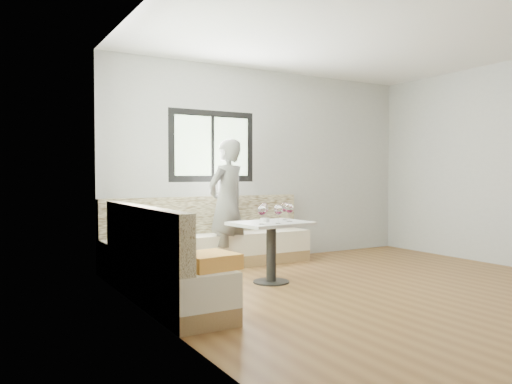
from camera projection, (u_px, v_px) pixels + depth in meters
room at (379, 160)px, 5.32m from camera, size 5.01×5.01×2.81m
banquette at (192, 252)px, 5.92m from camera, size 2.90×2.80×0.95m
table at (271, 237)px, 5.76m from camera, size 0.92×0.75×0.71m
person at (227, 204)px, 6.63m from camera, size 0.74×0.61×1.72m
olive_ramekin at (265, 220)px, 5.75m from camera, size 0.11×0.11×0.04m
wine_glass_a at (262, 211)px, 5.48m from camera, size 0.10×0.10×0.21m
wine_glass_b at (278, 210)px, 5.53m from camera, size 0.10×0.10×0.21m
wine_glass_c at (289, 209)px, 5.76m from camera, size 0.10×0.10×0.21m
wine_glass_d at (264, 208)px, 5.85m from camera, size 0.10×0.10×0.21m
wine_glass_e at (285, 208)px, 5.99m from camera, size 0.10×0.10×0.21m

